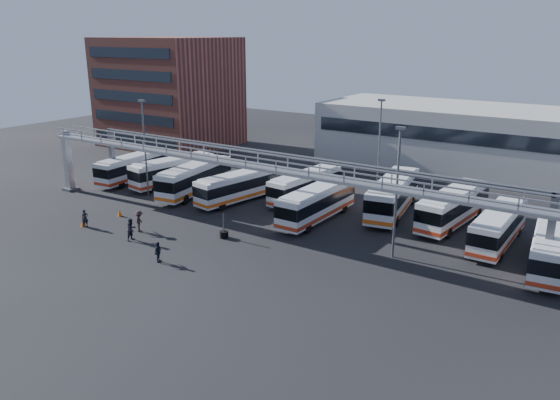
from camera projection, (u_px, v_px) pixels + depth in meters
The scene contains 24 objects.
ground at pixel (216, 253), 43.26m from camera, with size 140.00×140.00×0.00m, color black.
gantry at pixel (258, 170), 46.31m from camera, with size 51.40×5.15×7.10m.
apartment_building at pixel (169, 92), 82.73m from camera, with size 18.00×15.00×16.00m, color brown.
warehouse at pixel (494, 142), 65.99m from camera, with size 42.00×14.00×8.00m, color #9E9E99.
light_pole_left at pixel (145, 143), 56.39m from camera, with size 0.70×0.35×10.21m.
light_pole_mid at pixel (397, 186), 40.80m from camera, with size 0.70×0.35×10.21m.
light_pole_back at pixel (379, 142), 56.97m from camera, with size 0.70×0.35×10.21m.
bus_0 at pixel (134, 167), 63.61m from camera, with size 3.07×10.39×3.11m.
bus_1 at pixel (173, 170), 61.81m from camera, with size 4.11×10.63×3.15m.
bus_2 at pixel (195, 177), 58.39m from camera, with size 4.03×11.19×3.33m.
bus_3 at pixel (238, 186), 55.82m from camera, with size 4.04×10.26×3.04m.
bus_4 at pixel (305, 185), 56.11m from camera, with size 3.25×10.14×3.03m.
bus_5 at pixel (317, 202), 50.22m from camera, with size 2.58×10.53×3.19m.
bus_6 at pixel (393, 194), 52.01m from camera, with size 4.50×11.80×3.50m.
bus_7 at pixel (453, 206), 48.95m from camera, with size 3.58×11.01×3.28m.
bus_8 at pixel (498, 226), 44.26m from camera, with size 2.48×10.12×3.06m.
bus_9 at pixel (550, 247), 39.84m from camera, with size 3.40×10.52×3.14m.
pedestrian_a at pixel (85, 218), 48.78m from camera, with size 0.59×0.39×1.62m, color black.
pedestrian_b at pixel (132, 229), 45.63m from camera, with size 0.93×0.72×1.91m, color #211F2B.
pedestrian_c at pixel (139, 221), 47.61m from camera, with size 1.23×0.71×1.90m, color #2D1E1F.
pedestrian_d at pixel (158, 252), 41.29m from camera, with size 0.95×0.40×1.62m, color black.
cone_left at pixel (83, 223), 49.05m from camera, with size 0.44×0.44×0.70m, color #E45E0C.
cone_right at pixel (120, 213), 51.77m from camera, with size 0.42×0.42×0.67m, color #E45E0C.
tire_stack at pixel (224, 234), 46.33m from camera, with size 0.75×0.75×2.15m.
Camera 1 is at (26.42, -30.58, 16.80)m, focal length 35.00 mm.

